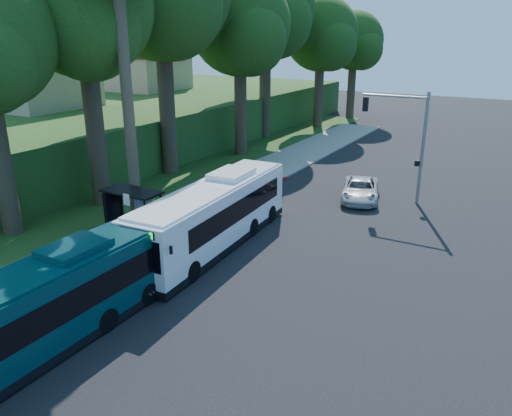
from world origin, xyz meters
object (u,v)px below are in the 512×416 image
Objects in this scene: bus_shelter at (131,203)px; pickup at (360,190)px; white_bus at (214,214)px; teal_bus at (40,308)px.

bus_shelter is 14.68m from pickup.
white_bus reaches higher than teal_bus.
white_bus is 2.42× the size of pickup.
bus_shelter is at bearing -142.33° from pickup.
bus_shelter is 4.75m from white_bus.
pickup is at bearing 66.14° from white_bus.
teal_bus reaches higher than pickup.
pickup is at bearing 79.00° from teal_bus.
pickup is (4.00, 10.82, -1.02)m from white_bus.
white_bus is 10.25m from teal_bus.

